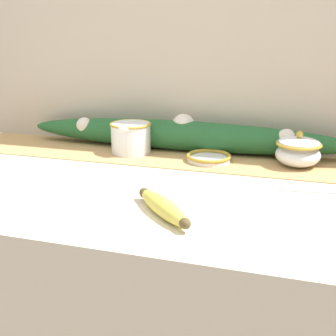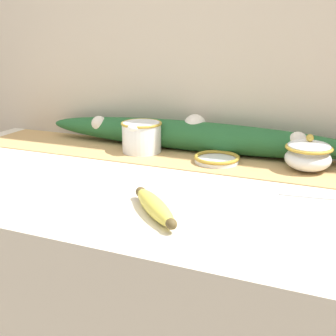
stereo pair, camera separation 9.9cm
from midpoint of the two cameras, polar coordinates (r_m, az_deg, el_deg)
countertop at (r=1.28m, az=0.70°, el=-21.01°), size 1.51×0.71×0.89m
back_wall at (r=1.35m, az=6.96°, el=15.78°), size 2.31×0.04×2.40m
table_runner at (r=1.26m, az=4.58°, el=1.48°), size 1.39×0.24×0.00m
cream_pitcher at (r=1.29m, az=-1.39°, el=4.37°), size 0.13×0.14×0.10m
sugar_bowl at (r=1.19m, az=20.76°, el=1.63°), size 0.12×0.12×0.10m
small_dish at (r=1.21m, az=8.97°, el=1.20°), size 0.13×0.13×0.02m
banana at (r=0.85m, az=1.50°, el=-5.28°), size 0.16×0.16×0.04m
poinsettia_garland at (r=1.31m, az=5.65°, el=4.37°), size 1.04×0.10×0.11m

